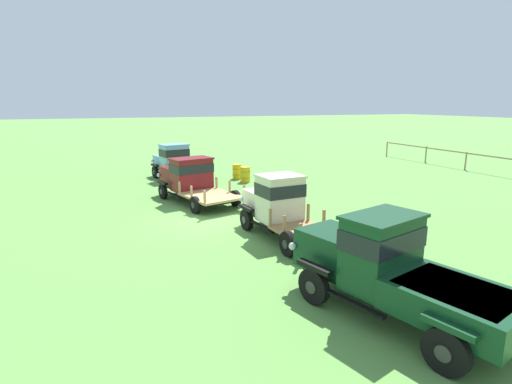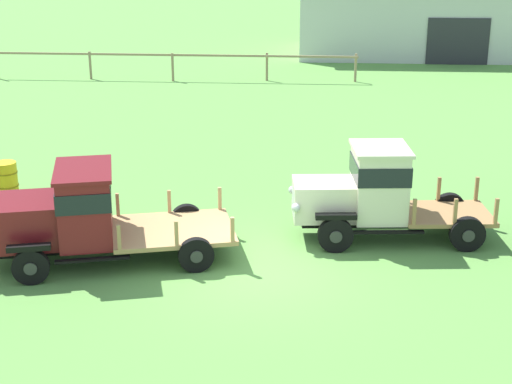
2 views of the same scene
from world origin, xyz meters
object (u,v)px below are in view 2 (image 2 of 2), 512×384
(vintage_truck_second_in_line, at_px, (76,214))
(oil_drum_near_fence, at_px, (6,179))
(vintage_truck_midrow_center, at_px, (372,192))
(farm_shed, at_px, (512,14))

(vintage_truck_second_in_line, relative_size, oil_drum_near_fence, 6.21)
(vintage_truck_second_in_line, distance_m, vintage_truck_midrow_center, 6.80)
(vintage_truck_second_in_line, relative_size, vintage_truck_midrow_center, 1.21)
(farm_shed, bearing_deg, vintage_truck_midrow_center, -108.86)
(vintage_truck_second_in_line, height_order, vintage_truck_midrow_center, vintage_truck_midrow_center)
(vintage_truck_midrow_center, height_order, oil_drum_near_fence, vintage_truck_midrow_center)
(vintage_truck_midrow_center, distance_m, oil_drum_near_fence, 10.08)
(vintage_truck_midrow_center, bearing_deg, vintage_truck_second_in_line, -164.76)
(vintage_truck_second_in_line, xyz_separation_m, vintage_truck_midrow_center, (6.56, 1.79, 0.06))
(farm_shed, relative_size, vintage_truck_second_in_line, 4.13)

